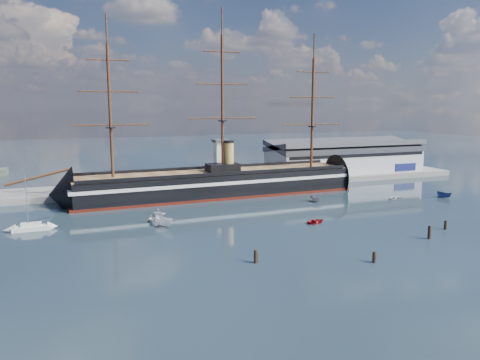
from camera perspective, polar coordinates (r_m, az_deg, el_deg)
name	(u,v)px	position (r m, az deg, el deg)	size (l,w,h in m)	color
ground	(248,208)	(132.17, 0.97, -3.42)	(600.00, 600.00, 0.00)	black
quay	(237,185)	(168.65, -0.43, -0.64)	(180.00, 18.00, 2.00)	slate
warehouse	(345,157)	(192.82, 12.65, 2.78)	(63.00, 21.00, 11.60)	#B7BABC
quay_tower	(221,160)	(162.12, -2.38, 2.43)	(5.00, 5.00, 15.00)	silver
warship	(212,184)	(148.45, -3.47, -0.44)	(113.14, 19.24, 53.94)	black
sailboat	(31,227)	(119.03, -24.10, -5.25)	(8.34, 2.55, 13.29)	silver
motorboat_a	(164,227)	(113.82, -9.22, -5.63)	(7.27, 2.67, 2.91)	white
motorboat_b	(316,223)	(117.04, 9.27, -5.21)	(3.03, 1.21, 1.42)	#A10E14
motorboat_c	(314,202)	(142.18, 9.04, -2.63)	(5.29, 1.94, 2.12)	gray
motorboat_d	(159,216)	(124.29, -9.82, -4.38)	(5.95, 2.58, 2.18)	silver
motorboat_e	(396,199)	(151.68, 18.50, -2.25)	(2.71, 1.09, 1.27)	silver
motorboat_f	(444,198)	(159.90, 23.60, -1.98)	(5.69, 2.09, 2.28)	navy
motorboat_g	(151,222)	(118.96, -10.74, -5.02)	(5.08, 2.20, 1.86)	silver
piling_near_left	(255,263)	(87.69, 1.90, -10.07)	(0.64, 0.64, 3.20)	black
piling_near_mid	(374,263)	(91.23, 16.00, -9.65)	(0.64, 0.64, 2.79)	black
piling_near_right	(429,239)	(110.34, 22.03, -6.68)	(0.64, 0.64, 3.66)	black
piling_far_right	(445,229)	(120.02, 23.72, -5.53)	(0.64, 0.64, 2.83)	black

